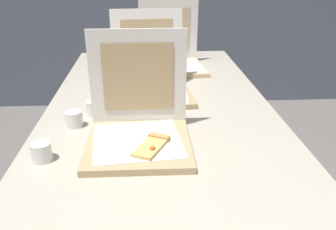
{
  "coord_description": "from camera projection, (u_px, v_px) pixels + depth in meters",
  "views": [
    {
      "loc": [
        -0.05,
        -0.76,
        1.31
      ],
      "look_at": [
        0.02,
        0.4,
        0.8
      ],
      "focal_mm": 39.05,
      "sensor_mm": 36.0,
      "label": 1
    }
  ],
  "objects": [
    {
      "name": "pizza_box_back",
      "position": [
        172.0,
        59.0,
        1.99
      ],
      "size": [
        0.36,
        0.36,
        0.35
      ],
      "rotation": [
        0.0,
        0.0,
        0.08
      ],
      "color": "tan",
      "rests_on": "table"
    },
    {
      "name": "pizza_box_middle",
      "position": [
        151.0,
        83.0,
        1.62
      ],
      "size": [
        0.36,
        0.41,
        0.35
      ],
      "rotation": [
        0.0,
        0.0,
        0.09
      ],
      "color": "tan",
      "rests_on": "table"
    },
    {
      "name": "cup_white_mid",
      "position": [
        94.0,
        108.0,
        1.41
      ],
      "size": [
        0.06,
        0.06,
        0.06
      ],
      "primitive_type": "cylinder",
      "color": "white",
      "rests_on": "table"
    },
    {
      "name": "cup_white_near_center",
      "position": [
        74.0,
        119.0,
        1.31
      ],
      "size": [
        0.06,
        0.06,
        0.06
      ],
      "primitive_type": "cylinder",
      "color": "white",
      "rests_on": "table"
    },
    {
      "name": "table",
      "position": [
        161.0,
        125.0,
        1.45
      ],
      "size": [
        0.92,
        2.02,
        0.74
      ],
      "color": "#BCB29E",
      "rests_on": "ground"
    },
    {
      "name": "pizza_box_front",
      "position": [
        139.0,
        129.0,
        1.19
      ],
      "size": [
        0.34,
        0.34,
        0.35
      ],
      "rotation": [
        0.0,
        0.0,
        -0.01
      ],
      "color": "tan",
      "rests_on": "table"
    },
    {
      "name": "cup_white_near_left",
      "position": [
        41.0,
        152.0,
        1.09
      ],
      "size": [
        0.06,
        0.06,
        0.06
      ],
      "primitive_type": "cylinder",
      "color": "white",
      "rests_on": "table"
    }
  ]
}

